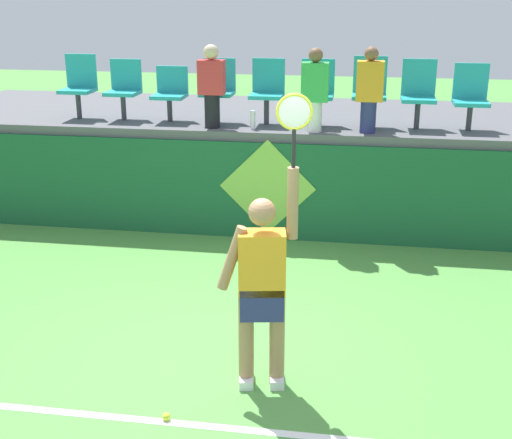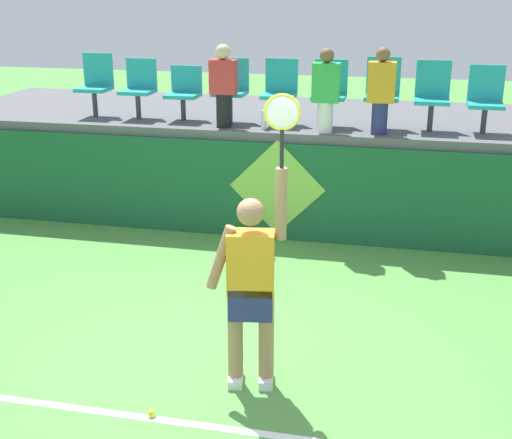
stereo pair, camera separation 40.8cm
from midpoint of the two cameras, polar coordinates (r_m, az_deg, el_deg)
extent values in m
plane|color=#519342|center=(6.42, -2.85, -11.44)|extent=(40.00, 40.00, 0.00)
cube|color=#195633|center=(9.11, 2.50, 2.47)|extent=(10.11, 0.20, 1.30)
cube|color=#56565B|center=(10.30, 3.97, 8.48)|extent=(10.11, 2.94, 0.12)
cube|color=white|center=(5.64, -5.54, -16.25)|extent=(9.10, 0.08, 0.01)
cube|color=white|center=(6.05, 0.30, -13.04)|extent=(0.16, 0.28, 0.08)
cube|color=white|center=(6.05, 2.83, -13.09)|extent=(0.16, 0.28, 0.08)
cylinder|color=#A87A56|center=(5.85, 0.30, -9.83)|extent=(0.13, 0.13, 0.86)
cylinder|color=#A87A56|center=(5.85, 2.89, -9.88)|extent=(0.13, 0.13, 0.86)
cube|color=navy|center=(5.69, 1.63, -6.79)|extent=(0.39, 0.28, 0.28)
cube|color=orange|center=(5.55, 1.66, -3.62)|extent=(0.41, 0.28, 0.52)
sphere|color=#A87A56|center=(5.40, 1.70, 0.61)|extent=(0.22, 0.22, 0.22)
cylinder|color=#A87A56|center=(5.54, -0.82, -3.18)|extent=(0.27, 0.13, 0.55)
cylinder|color=#A87A56|center=(5.37, 4.27, 1.27)|extent=(0.09, 0.09, 0.58)
cylinder|color=black|center=(5.26, 4.39, 5.84)|extent=(0.03, 0.03, 0.30)
torus|color=gold|center=(5.20, 4.47, 8.84)|extent=(0.28, 0.07, 0.28)
ellipsoid|color=silver|center=(5.20, 4.47, 8.84)|extent=(0.24, 0.06, 0.24)
sphere|color=#D1E533|center=(5.68, -6.53, -15.68)|extent=(0.07, 0.07, 0.07)
cylinder|color=white|center=(9.09, 1.96, 8.25)|extent=(0.07, 0.07, 0.24)
cylinder|color=#38383D|center=(10.16, -12.07, 9.35)|extent=(0.07, 0.07, 0.37)
cube|color=teal|center=(10.13, -12.15, 10.51)|extent=(0.44, 0.42, 0.05)
cube|color=teal|center=(10.27, -11.81, 12.08)|extent=(0.44, 0.04, 0.46)
cylinder|color=#38383D|center=(9.91, -8.56, 9.27)|extent=(0.07, 0.07, 0.35)
cube|color=teal|center=(9.88, -8.61, 10.41)|extent=(0.44, 0.42, 0.05)
cube|color=teal|center=(10.02, -8.29, 11.90)|extent=(0.44, 0.04, 0.42)
cylinder|color=#38383D|center=(9.70, -4.84, 9.11)|extent=(0.07, 0.07, 0.32)
cube|color=teal|center=(9.67, -4.87, 10.19)|extent=(0.44, 0.42, 0.05)
cube|color=teal|center=(9.82, -4.57, 11.55)|extent=(0.44, 0.04, 0.36)
cylinder|color=#38383D|center=(9.52, -0.92, 9.15)|extent=(0.07, 0.07, 0.37)
cube|color=teal|center=(9.48, -0.93, 10.41)|extent=(0.44, 0.42, 0.05)
cube|color=teal|center=(9.63, -0.67, 11.98)|extent=(0.44, 0.04, 0.43)
cylinder|color=#38383D|center=(9.39, 3.17, 8.93)|extent=(0.07, 0.07, 0.36)
cube|color=teal|center=(9.35, 3.20, 10.16)|extent=(0.44, 0.42, 0.05)
cube|color=teal|center=(9.50, 3.42, 11.83)|extent=(0.44, 0.04, 0.45)
cylinder|color=#38383D|center=(9.30, 7.28, 8.75)|extent=(0.07, 0.07, 0.37)
cube|color=teal|center=(9.27, 7.33, 10.02)|extent=(0.44, 0.42, 0.05)
cube|color=teal|center=(9.42, 7.51, 11.68)|extent=(0.44, 0.04, 0.44)
cylinder|color=#38383D|center=(9.26, 11.55, 8.52)|extent=(0.07, 0.07, 0.38)
cube|color=teal|center=(9.23, 11.64, 9.84)|extent=(0.44, 0.42, 0.05)
cube|color=teal|center=(9.38, 11.78, 11.61)|extent=(0.44, 0.04, 0.48)
cylinder|color=#38383D|center=(9.28, 15.49, 8.16)|extent=(0.07, 0.07, 0.36)
cube|color=teal|center=(9.24, 15.61, 9.40)|extent=(0.44, 0.42, 0.05)
cube|color=teal|center=(9.39, 15.70, 11.16)|extent=(0.44, 0.04, 0.47)
cylinder|color=#38383D|center=(9.34, 19.56, 7.74)|extent=(0.07, 0.07, 0.33)
cube|color=teal|center=(9.31, 19.70, 8.89)|extent=(0.44, 0.42, 0.05)
cube|color=teal|center=(9.46, 19.74, 10.60)|extent=(0.44, 0.04, 0.46)
cylinder|color=black|center=(9.20, -1.40, 9.01)|extent=(0.20, 0.20, 0.44)
cube|color=red|center=(9.13, -1.42, 11.73)|extent=(0.34, 0.20, 0.44)
sphere|color=beige|center=(9.10, -1.44, 13.71)|extent=(0.20, 0.20, 0.20)
cylinder|color=navy|center=(8.95, 11.50, 8.22)|extent=(0.20, 0.20, 0.40)
cube|color=orange|center=(8.88, 11.69, 11.07)|extent=(0.34, 0.20, 0.50)
sphere|color=brown|center=(8.84, 11.84, 13.23)|extent=(0.18, 0.18, 0.18)
cylinder|color=white|center=(8.94, 7.05, 8.40)|extent=(0.20, 0.20, 0.39)
cube|color=green|center=(8.87, 7.17, 11.18)|extent=(0.34, 0.20, 0.49)
sphere|color=brown|center=(8.83, 7.26, 13.33)|extent=(0.18, 0.18, 0.18)
cube|color=#195633|center=(9.20, 2.98, -1.64)|extent=(0.90, 0.01, 0.00)
plane|color=#8CC64C|center=(8.97, 3.06, 2.62)|extent=(1.27, 0.00, 1.27)
camera|label=1|loc=(0.20, -88.32, 0.58)|focal=48.28mm
camera|label=2|loc=(0.20, 91.68, -0.58)|focal=48.28mm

